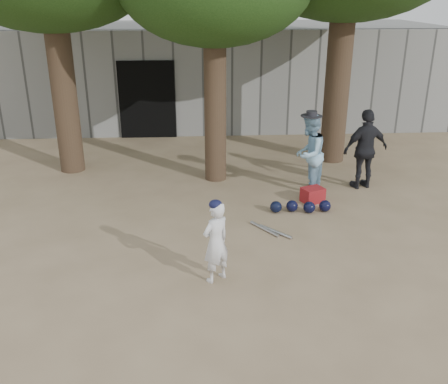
{
  "coord_description": "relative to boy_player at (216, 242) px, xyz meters",
  "views": [
    {
      "loc": [
        0.15,
        -6.53,
        3.99
      ],
      "look_at": [
        0.6,
        1.0,
        0.95
      ],
      "focal_mm": 40.0,
      "sensor_mm": 36.0,
      "label": 1
    }
  ],
  "objects": [
    {
      "name": "bat_pile",
      "position": [
        1.03,
        1.54,
        -0.6
      ],
      "size": [
        0.67,
        0.72,
        0.06
      ],
      "color": "#B1B1B8",
      "rests_on": "ground"
    },
    {
      "name": "helmet_row",
      "position": [
        1.75,
        2.35,
        -0.51
      ],
      "size": [
        1.19,
        0.31,
        0.23
      ],
      "color": "black",
      "rests_on": "ground"
    },
    {
      "name": "spectator_dark",
      "position": [
        3.36,
        3.59,
        0.24
      ],
      "size": [
        1.08,
        0.63,
        1.72
      ],
      "primitive_type": "imported",
      "rotation": [
        0.0,
        0.0,
        3.37
      ],
      "color": "black",
      "rests_on": "ground"
    },
    {
      "name": "ground",
      "position": [
        -0.41,
        0.13,
        -0.63
      ],
      "size": [
        70.0,
        70.0,
        0.0
      ],
      "primitive_type": "plane",
      "color": "#937C5E",
      "rests_on": "ground"
    },
    {
      "name": "spectator_blue",
      "position": [
        2.1,
        3.41,
        0.21
      ],
      "size": [
        0.97,
        1.03,
        1.68
      ],
      "primitive_type": "imported",
      "rotation": [
        0.0,
        0.0,
        4.16
      ],
      "color": "#8BBAD7",
      "rests_on": "ground"
    },
    {
      "name": "back_building",
      "position": [
        -0.41,
        10.46,
        0.87
      ],
      "size": [
        16.0,
        5.24,
        3.0
      ],
      "color": "gray",
      "rests_on": "ground"
    },
    {
      "name": "boy_player",
      "position": [
        0.0,
        0.0,
        0.0
      ],
      "size": [
        0.54,
        0.52,
        1.25
      ],
      "primitive_type": "imported",
      "rotation": [
        0.0,
        0.0,
        3.8
      ],
      "color": "silver",
      "rests_on": "ground"
    },
    {
      "name": "red_bag",
      "position": [
        2.1,
        2.84,
        -0.48
      ],
      "size": [
        0.51,
        0.46,
        0.3
      ],
      "primitive_type": "cube",
      "rotation": [
        0.0,
        0.0,
        0.4
      ],
      "color": "#A4152C",
      "rests_on": "ground"
    }
  ]
}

